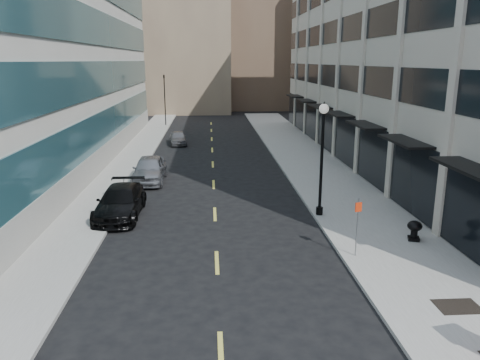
{
  "coord_description": "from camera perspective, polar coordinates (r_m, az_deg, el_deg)",
  "views": [
    {
      "loc": [
        -0.21,
        -9.12,
        7.75
      ],
      "look_at": [
        1.17,
        11.94,
        2.34
      ],
      "focal_mm": 35.0,
      "sensor_mm": 36.0,
      "label": 1
    }
  ],
  "objects": [
    {
      "name": "sidewalk_right",
      "position": [
        31.08,
        10.72,
        -0.17
      ],
      "size": [
        5.0,
        80.0,
        0.15
      ],
      "primitive_type": "cube",
      "color": "gray",
      "rests_on": "ground"
    },
    {
      "name": "sidewalk_left",
      "position": [
        30.76,
        -15.43,
        -0.6
      ],
      "size": [
        3.0,
        80.0,
        0.15
      ],
      "primitive_type": "cube",
      "color": "gray",
      "rests_on": "ground"
    },
    {
      "name": "building_right",
      "position": [
        39.99,
        22.44,
        15.12
      ],
      "size": [
        15.3,
        46.5,
        18.25
      ],
      "color": "#B6AF9A",
      "rests_on": "ground"
    },
    {
      "name": "skyline_tan_near",
      "position": [
        77.47,
        -6.92,
        18.91
      ],
      "size": [
        14.0,
        18.0,
        28.0
      ],
      "primitive_type": "cube",
      "color": "#817155",
      "rests_on": "ground"
    },
    {
      "name": "skyline_brown",
      "position": [
        82.06,
        2.15,
        20.84
      ],
      "size": [
        12.0,
        16.0,
        34.0
      ],
      "primitive_type": "cube",
      "color": "brown",
      "rests_on": "ground"
    },
    {
      "name": "skyline_tan_far",
      "position": [
        88.26,
        -13.27,
        16.12
      ],
      "size": [
        12.0,
        14.0,
        22.0
      ],
      "primitive_type": "cube",
      "color": "#817155",
      "rests_on": "ground"
    },
    {
      "name": "skyline_stone",
      "position": [
        77.33,
        10.26,
        15.83
      ],
      "size": [
        10.0,
        14.0,
        20.0
      ],
      "primitive_type": "cube",
      "color": "#B6AF9A",
      "rests_on": "ground"
    },
    {
      "name": "grate_far",
      "position": [
        16.9,
        25.04,
        -13.79
      ],
      "size": [
        1.4,
        1.0,
        0.01
      ],
      "primitive_type": "cube",
      "color": "black",
      "rests_on": "sidewalk_right"
    },
    {
      "name": "road_centerline",
      "position": [
        27.24,
        -3.17,
        -2.16
      ],
      "size": [
        0.15,
        68.2,
        0.01
      ],
      "color": "#D8CC4C",
      "rests_on": "ground"
    },
    {
      "name": "traffic_signal",
      "position": [
        57.4,
        -9.25,
        12.17
      ],
      "size": [
        0.66,
        0.66,
        6.98
      ],
      "color": "black",
      "rests_on": "ground"
    },
    {
      "name": "car_black_pickup",
      "position": [
        24.57,
        -14.38,
        -2.61
      ],
      "size": [
        2.19,
        5.27,
        1.52
      ],
      "primitive_type": "imported",
      "rotation": [
        0.0,
        0.0,
        -0.01
      ],
      "color": "black",
      "rests_on": "ground"
    },
    {
      "name": "car_silver_sedan",
      "position": [
        31.15,
        -10.98,
        1.3
      ],
      "size": [
        1.99,
        4.94,
        1.68
      ],
      "primitive_type": "imported",
      "rotation": [
        0.0,
        0.0,
        0.0
      ],
      "color": "gray",
      "rests_on": "ground"
    },
    {
      "name": "car_grey_sedan",
      "position": [
        44.79,
        -7.57,
        5.12
      ],
      "size": [
        1.92,
        3.9,
        1.28
      ],
      "primitive_type": "imported",
      "rotation": [
        0.0,
        0.0,
        0.11
      ],
      "color": "slate",
      "rests_on": "ground"
    },
    {
      "name": "lamppost",
      "position": [
        23.34,
        9.98,
        3.68
      ],
      "size": [
        0.48,
        0.48,
        5.71
      ],
      "color": "black",
      "rests_on": "sidewalk_right"
    },
    {
      "name": "sign_post",
      "position": [
        19.01,
        14.15,
        -4.65
      ],
      "size": [
        0.28,
        0.09,
        2.39
      ],
      "rotation": [
        0.0,
        0.0,
        0.24
      ],
      "color": "slate",
      "rests_on": "sidewalk_right"
    },
    {
      "name": "urn_planter",
      "position": [
        21.72,
        20.5,
        -5.56
      ],
      "size": [
        0.63,
        0.63,
        0.88
      ],
      "rotation": [
        0.0,
        0.0,
        -0.32
      ],
      "color": "black",
      "rests_on": "sidewalk_right"
    }
  ]
}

